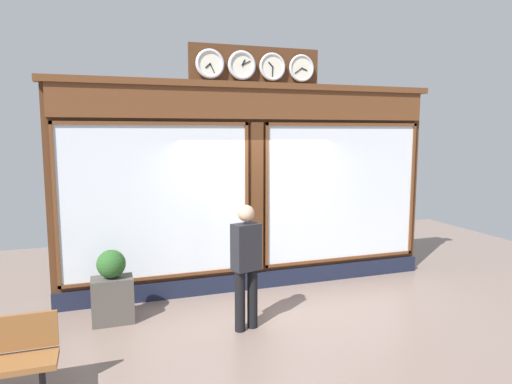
% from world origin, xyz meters
% --- Properties ---
extents(ground_plane, '(14.00, 14.00, 0.00)m').
position_xyz_m(ground_plane, '(0.00, 2.80, 0.00)').
color(ground_plane, '#7A665B').
extents(shop_facade, '(6.49, 0.42, 3.98)m').
position_xyz_m(shop_facade, '(0.00, -0.13, 1.74)').
color(shop_facade, '#4C2B16').
rests_on(shop_facade, ground_plane).
extents(pedestrian, '(0.41, 0.31, 1.69)m').
position_xyz_m(pedestrian, '(0.65, 1.50, 0.93)').
color(pedestrian, black).
rests_on(pedestrian, ground_plane).
extents(planter_box, '(0.56, 0.36, 0.64)m').
position_xyz_m(planter_box, '(2.34, 0.68, 0.32)').
color(planter_box, '#4C4742').
rests_on(planter_box, ground_plane).
extents(planter_shrub, '(0.39, 0.39, 0.39)m').
position_xyz_m(planter_shrub, '(2.34, 0.68, 0.83)').
color(planter_shrub, '#285623').
rests_on(planter_shrub, planter_box).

